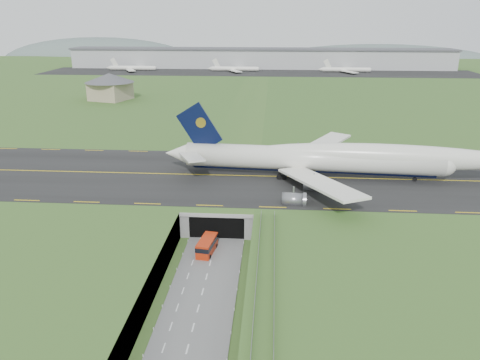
{
  "coord_description": "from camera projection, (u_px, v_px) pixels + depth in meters",
  "views": [
    {
      "loc": [
        11.67,
        -83.13,
        45.95
      ],
      "look_at": [
        4.19,
        20.0,
        9.5
      ],
      "focal_mm": 35.0,
      "sensor_mm": 36.0,
      "label": 1
    }
  ],
  "objects": [
    {
      "name": "cargo_terminal",
      "position": [
        260.0,
        58.0,
        371.28
      ],
      "size": [
        320.0,
        67.0,
        15.6
      ],
      "color": "#B2B2B2",
      "rests_on": "ground"
    },
    {
      "name": "trench_road",
      "position": [
        207.0,
        276.0,
        87.18
      ],
      "size": [
        12.0,
        75.0,
        0.2
      ],
      "primitive_type": "cube",
      "color": "slate",
      "rests_on": "ground"
    },
    {
      "name": "tunnel_portal",
      "position": [
        221.0,
        209.0,
        108.88
      ],
      "size": [
        17.0,
        22.3,
        6.0
      ],
      "color": "gray",
      "rests_on": "ground"
    },
    {
      "name": "jumbo_jet",
      "position": [
        337.0,
        159.0,
        119.71
      ],
      "size": [
        91.05,
        59.06,
        19.58
      ],
      "rotation": [
        0.0,
        0.0,
        -0.07
      ],
      "color": "white",
      "rests_on": "ground"
    },
    {
      "name": "ground",
      "position": [
        212.0,
        257.0,
        94.26
      ],
      "size": [
        900.0,
        900.0,
        0.0
      ],
      "primitive_type": "plane",
      "color": "#2B5221",
      "rests_on": "ground"
    },
    {
      "name": "shuttle_tram",
      "position": [
        207.0,
        246.0,
        95.25
      ],
      "size": [
        3.84,
        7.73,
        3.02
      ],
      "rotation": [
        0.0,
        0.0,
        -0.15
      ],
      "color": "#B9280C",
      "rests_on": "ground"
    },
    {
      "name": "guideway",
      "position": [
        265.0,
        288.0,
        73.77
      ],
      "size": [
        3.0,
        53.0,
        7.05
      ],
      "color": "#A8A8A3",
      "rests_on": "ground"
    },
    {
      "name": "distant_hills",
      "position": [
        324.0,
        65.0,
        495.69
      ],
      "size": [
        700.0,
        91.0,
        60.0
      ],
      "color": "slate",
      "rests_on": "ground"
    },
    {
      "name": "taxiway",
      "position": [
        228.0,
        175.0,
        123.28
      ],
      "size": [
        800.0,
        44.0,
        0.18
      ],
      "primitive_type": "cube",
      "color": "black",
      "rests_on": "airfield_deck"
    },
    {
      "name": "airfield_deck",
      "position": [
        212.0,
        243.0,
        93.27
      ],
      "size": [
        800.0,
        800.0,
        6.0
      ],
      "primitive_type": "cube",
      "color": "gray",
      "rests_on": "ground"
    },
    {
      "name": "service_building",
      "position": [
        110.0,
        84.0,
        231.7
      ],
      "size": [
        30.04,
        30.04,
        13.13
      ],
      "rotation": [
        0.0,
        0.0,
        -0.3
      ],
      "color": "tan",
      "rests_on": "ground"
    }
  ]
}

